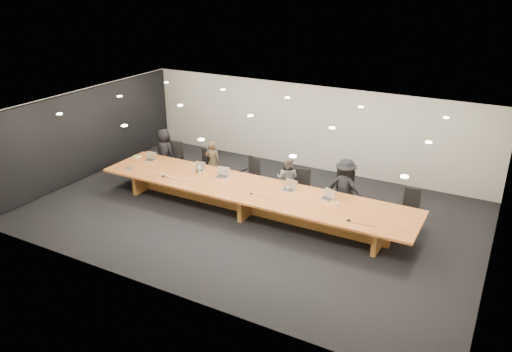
{
  "coord_description": "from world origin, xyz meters",
  "views": [
    {
      "loc": [
        6.01,
        -10.71,
        6.19
      ],
      "look_at": [
        0.0,
        0.3,
        1.0
      ],
      "focal_mm": 35.0,
      "sensor_mm": 36.0,
      "label": 1
    }
  ],
  "objects": [
    {
      "name": "chair_mid_right",
      "position": [
        1.0,
        1.17,
        0.53
      ],
      "size": [
        0.68,
        0.68,
        1.05
      ],
      "primitive_type": null,
      "rotation": [
        0.0,
        0.0,
        0.33
      ],
      "color": "black",
      "rests_on": "ground"
    },
    {
      "name": "chair_right",
      "position": [
        2.13,
        1.31,
        0.6
      ],
      "size": [
        0.63,
        0.63,
        1.2
      ],
      "primitive_type": null,
      "rotation": [
        0.0,
        0.0,
        0.03
      ],
      "color": "black",
      "rests_on": "ground"
    },
    {
      "name": "mic_center",
      "position": [
        0.19,
        -0.31,
        0.76
      ],
      "size": [
        0.12,
        0.12,
        0.03
      ],
      "primitive_type": "cone",
      "rotation": [
        0.0,
        0.0,
        -0.14
      ],
      "color": "black",
      "rests_on": "conference_table"
    },
    {
      "name": "laptop_c",
      "position": [
        -1.1,
        0.29,
        0.89
      ],
      "size": [
        0.4,
        0.32,
        0.28
      ],
      "primitive_type": null,
      "rotation": [
        0.0,
        0.0,
        0.17
      ],
      "color": "#B9AA8D",
      "rests_on": "conference_table"
    },
    {
      "name": "laptop_b",
      "position": [
        -1.97,
        0.4,
        0.87
      ],
      "size": [
        0.33,
        0.26,
        0.25
      ],
      "primitive_type": null,
      "rotation": [
        0.0,
        0.0,
        0.1
      ],
      "color": "tan",
      "rests_on": "conference_table"
    },
    {
      "name": "conference_table",
      "position": [
        0.0,
        0.0,
        0.52
      ],
      "size": [
        9.0,
        1.8,
        0.75
      ],
      "color": "#964E20",
      "rests_on": "ground"
    },
    {
      "name": "chair_left",
      "position": [
        -2.44,
        1.3,
        0.51
      ],
      "size": [
        0.59,
        0.59,
        1.02
      ],
      "primitive_type": null,
      "rotation": [
        0.0,
        0.0,
        -0.15
      ],
      "color": "black",
      "rests_on": "ground"
    },
    {
      "name": "person_c",
      "position": [
        0.53,
        1.21,
        0.69
      ],
      "size": [
        0.7,
        0.56,
        1.37
      ],
      "primitive_type": "imported",
      "rotation": [
        0.0,
        0.0,
        3.2
      ],
      "color": "#605F62",
      "rests_on": "ground"
    },
    {
      "name": "mic_left",
      "position": [
        -2.6,
        -0.46,
        0.77
      ],
      "size": [
        0.16,
        0.16,
        0.03
      ],
      "primitive_type": "cone",
      "rotation": [
        0.0,
        0.0,
        -0.26
      ],
      "color": "black",
      "rests_on": "conference_table"
    },
    {
      "name": "laptop_d",
      "position": [
        0.95,
        0.35,
        0.9
      ],
      "size": [
        0.42,
        0.35,
        0.29
      ],
      "primitive_type": null,
      "rotation": [
        0.0,
        0.0,
        -0.25
      ],
      "color": "#B9A78D",
      "rests_on": "conference_table"
    },
    {
      "name": "paper_cup_near",
      "position": [
        0.91,
        0.4,
        0.79
      ],
      "size": [
        0.09,
        0.09,
        0.08
      ],
      "primitive_type": "cone",
      "rotation": [
        0.0,
        0.0,
        0.36
      ],
      "color": "white",
      "rests_on": "conference_table"
    },
    {
      "name": "chair_mid_left",
      "position": [
        -0.77,
        1.29,
        0.53
      ],
      "size": [
        0.68,
        0.68,
        1.06
      ],
      "primitive_type": null,
      "rotation": [
        0.0,
        0.0,
        -0.3
      ],
      "color": "black",
      "rests_on": "ground"
    },
    {
      "name": "paper_cup_far",
      "position": [
        2.41,
        0.13,
        0.79
      ],
      "size": [
        0.08,
        0.08,
        0.08
      ],
      "primitive_type": "cone",
      "rotation": [
        0.0,
        0.0,
        0.27
      ],
      "color": "silver",
      "rests_on": "conference_table"
    },
    {
      "name": "amber_mug",
      "position": [
        -1.88,
        0.21,
        0.8
      ],
      "size": [
        0.1,
        0.1,
        0.1
      ],
      "primitive_type": "cylinder",
      "rotation": [
        0.0,
        0.0,
        -0.26
      ],
      "color": "brown",
      "rests_on": "conference_table"
    },
    {
      "name": "chair_far_right",
      "position": [
        3.97,
        1.33,
        0.51
      ],
      "size": [
        0.56,
        0.56,
        1.02
      ],
      "primitive_type": null,
      "rotation": [
        0.0,
        0.0,
        0.08
      ],
      "color": "black",
      "rests_on": "ground"
    },
    {
      "name": "laptop_e",
      "position": [
        2.05,
        0.31,
        0.88
      ],
      "size": [
        0.4,
        0.34,
        0.27
      ],
      "primitive_type": null,
      "rotation": [
        0.0,
        0.0,
        -0.33
      ],
      "color": "#C6B597",
      "rests_on": "conference_table"
    },
    {
      "name": "back_wall",
      "position": [
        0.0,
        4.0,
        1.4
      ],
      "size": [
        12.0,
        0.02,
        2.8
      ],
      "primitive_type": "cube",
      "color": "silver",
      "rests_on": "ground"
    },
    {
      "name": "lime_gadget",
      "position": [
        -4.36,
        0.41,
        0.78
      ],
      "size": [
        0.2,
        0.16,
        0.03
      ],
      "primitive_type": "cube",
      "rotation": [
        0.0,
        0.0,
        0.36
      ],
      "color": "#59AF2E",
      "rests_on": "notepad"
    },
    {
      "name": "person_a",
      "position": [
        -3.89,
        1.25,
        0.75
      ],
      "size": [
        0.81,
        0.6,
        1.5
      ],
      "primitive_type": "imported",
      "rotation": [
        0.0,
        0.0,
        2.96
      ],
      "color": "black",
      "rests_on": "ground"
    },
    {
      "name": "notepad",
      "position": [
        -4.35,
        0.43,
        0.76
      ],
      "size": [
        0.23,
        0.19,
        0.01
      ],
      "primitive_type": "cube",
      "rotation": [
        0.0,
        0.0,
        -0.06
      ],
      "color": "white",
      "rests_on": "conference_table"
    },
    {
      "name": "water_bottle",
      "position": [
        -1.8,
        0.19,
        0.87
      ],
      "size": [
        0.09,
        0.09,
        0.23
      ],
      "primitive_type": "cylinder",
      "rotation": [
        0.0,
        0.0,
        0.26
      ],
      "color": "silver",
      "rests_on": "conference_table"
    },
    {
      "name": "chair_far_left",
      "position": [
        -3.49,
        1.15,
        0.57
      ],
      "size": [
        0.66,
        0.66,
        1.15
      ],
      "primitive_type": null,
      "rotation": [
        0.0,
        0.0,
        0.14
      ],
      "color": "black",
      "rests_on": "ground"
    },
    {
      "name": "ground",
      "position": [
        0.0,
        0.0,
        0.0
      ],
      "size": [
        12.0,
        12.0,
        0.0
      ],
      "primitive_type": "plane",
      "color": "black",
      "rests_on": "ground"
    },
    {
      "name": "left_wall_panel",
      "position": [
        -5.94,
        0.0,
        1.37
      ],
      "size": [
        0.08,
        7.84,
        2.74
      ],
      "primitive_type": "cube",
      "color": "black",
      "rests_on": "ground"
    },
    {
      "name": "av_box",
      "position": [
        -3.83,
        -0.51,
        0.77
      ],
      "size": [
        0.28,
        0.24,
        0.03
      ],
      "primitive_type": "cube",
      "rotation": [
        0.0,
        0.0,
        0.38
      ],
      "color": "#B2B1B6",
      "rests_on": "conference_table"
    },
    {
      "name": "person_d",
      "position": [
        2.22,
        1.24,
        0.79
      ],
      "size": [
        1.05,
        0.65,
        1.57
      ],
      "primitive_type": "imported",
      "rotation": [
        0.0,
        0.0,
        3.08
      ],
      "color": "black",
      "rests_on": "ground"
    },
    {
      "name": "mic_right",
      "position": [
        2.93,
        -0.53,
        0.77
      ],
      "size": [
        0.16,
        0.16,
        0.03
      ],
      "primitive_type": "cone",
      "rotation": [
        0.0,
        0.0,
        0.35
      ],
      "color": "black",
      "rests_on": "conference_table"
    },
    {
      "name": "person_b",
      "position": [
        -2.05,
        1.27,
        0.69
      ],
      "size": [
        0.54,
        0.39,
        1.39
      ],
      "primitive_type": "imported",
      "rotation": [
        0.0,
        0.0,
        3.26
      ],
      "color": "#372D1E",
      "rests_on": "ground"
    },
    {
      "name": "laptop_a",
      "position": [
        -3.78,
        0.36,
        0.88
      ],
      "size": [
        0.35,
        0.28,
        0.26
      ],
      "primitive_type": null,
      "rotation": [
        0.0,
        0.0,
        0.14
      ],
      "color": "#C2B494",
      "rests_on": "conference_table"
    }
  ]
}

